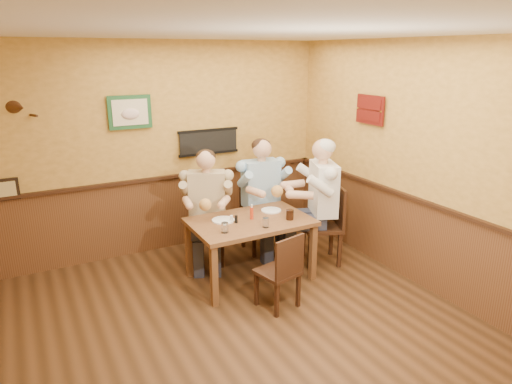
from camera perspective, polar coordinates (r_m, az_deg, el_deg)
room at (r=4.01m, az=-2.93°, el=3.29°), size 5.02×5.03×2.81m
dining_table at (r=5.41m, az=-0.72°, el=-4.42°), size 1.40×0.90×0.75m
chair_back_left at (r=5.92m, az=-6.01°, el=-4.49°), size 0.58×0.58×0.94m
chair_back_right at (r=6.23m, az=0.60°, el=-3.07°), size 0.48×0.48×0.98m
chair_right_end at (r=5.94m, az=8.24°, el=-4.08°), size 0.61×0.61×1.02m
chair_near_side at (r=4.92m, az=2.71°, el=-9.72°), size 0.47×0.47×0.85m
diner_tan_shirt at (r=5.85m, az=-6.08°, el=-2.65°), size 0.83×0.83×1.35m
diner_blue_polo at (r=6.16m, az=0.60°, el=-1.23°), size 0.69×0.69×1.41m
diner_white_elder at (r=5.87m, az=8.33°, el=-2.08°), size 0.87×0.87×1.46m
water_glass_left at (r=5.00m, az=-3.92°, el=-4.46°), size 0.08×0.08×0.11m
water_glass_mid at (r=5.14m, az=1.22°, el=-3.84°), size 0.08×0.08×0.11m
cola_tumbler at (r=5.39m, az=4.25°, el=-2.84°), size 0.11×0.11×0.12m
hot_sauce_bottle at (r=5.38m, az=-0.55°, el=-2.58°), size 0.05×0.05×0.16m
salt_shaker at (r=5.29m, az=-3.08°, el=-3.38°), size 0.04×0.04×0.08m
pepper_shaker at (r=5.28m, az=-2.50°, el=-3.41°), size 0.04×0.04×0.09m
plate_far_left at (r=5.35m, az=-4.13°, el=-3.53°), size 0.32×0.32×0.02m
plate_far_right at (r=5.67m, az=1.90°, el=-2.30°), size 0.26×0.26×0.02m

